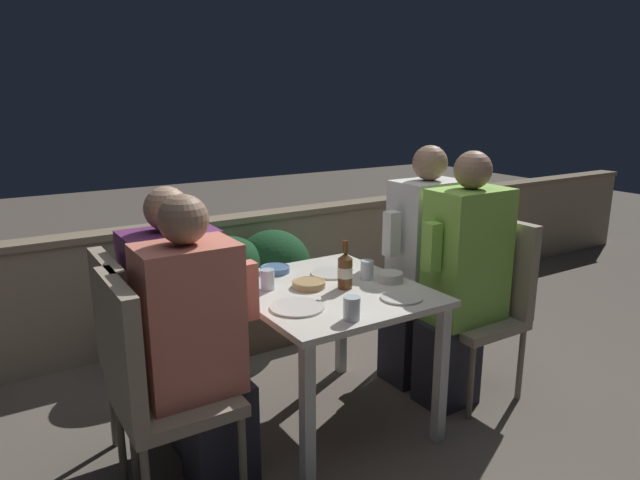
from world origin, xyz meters
name	(u,v)px	position (x,y,z in m)	size (l,w,h in m)	color
ground_plane	(327,421)	(0.00, 0.00, 0.00)	(16.00, 16.00, 0.00)	#665B51
parapet_wall	(219,275)	(0.00, 1.36, 0.41)	(9.00, 0.18, 0.80)	gray
dining_table	(328,307)	(0.00, 0.00, 0.62)	(0.82, 0.92, 0.71)	silver
planter_hedge	(229,288)	(-0.06, 1.06, 0.41)	(1.15, 0.47, 0.75)	brown
chair_left_near	(148,377)	(-0.90, -0.14, 0.56)	(0.44, 0.44, 0.96)	gray
person_coral_top	(199,348)	(-0.70, -0.14, 0.63)	(0.47, 0.26, 1.25)	#282833
chair_left_far	(135,345)	(-0.87, 0.18, 0.56)	(0.44, 0.44, 0.96)	gray
person_purple_stripe	(182,323)	(-0.66, 0.18, 0.62)	(0.48, 0.26, 1.23)	#282833
chair_right_near	(487,293)	(0.92, -0.17, 0.56)	(0.44, 0.44, 0.96)	gray
person_green_blouse	(462,280)	(0.71, -0.17, 0.67)	(0.49, 0.26, 1.34)	#282833
chair_right_far	(447,278)	(0.91, 0.13, 0.56)	(0.44, 0.44, 0.96)	gray
person_white_polo	(421,265)	(0.71, 0.13, 0.68)	(0.47, 0.26, 1.34)	#282833
beer_bottle	(345,270)	(0.07, -0.05, 0.80)	(0.07, 0.07, 0.23)	brown
plate_0	(297,307)	(-0.26, -0.15, 0.72)	(0.24, 0.24, 0.01)	silver
plate_1	(332,273)	(0.13, 0.17, 0.72)	(0.21, 0.21, 0.01)	silver
plate_2	(401,298)	(0.20, -0.30, 0.72)	(0.19, 0.19, 0.01)	silver
bowl_0	(275,269)	(-0.10, 0.35, 0.73)	(0.15, 0.15, 0.03)	#4C709E
bowl_1	(309,284)	(-0.07, 0.06, 0.73)	(0.16, 0.16, 0.03)	tan
bowl_2	(390,276)	(0.31, -0.08, 0.74)	(0.13, 0.13, 0.05)	beige
glass_cup_0	(267,279)	(-0.25, 0.14, 0.76)	(0.07, 0.07, 0.10)	silver
glass_cup_1	(367,270)	(0.24, 0.01, 0.76)	(0.07, 0.07, 0.10)	silver
glass_cup_2	(352,308)	(-0.13, -0.38, 0.76)	(0.07, 0.07, 0.10)	silver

